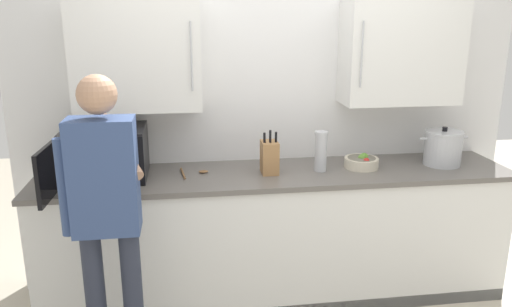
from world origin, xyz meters
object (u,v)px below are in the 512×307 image
(knife_block, at_px, (270,157))
(thermos_flask, at_px, (321,151))
(microwave_oven, at_px, (101,154))
(stock_pot, at_px, (443,148))
(wooden_spoon, at_px, (194,172))
(person_figure, at_px, (106,205))
(fruit_bowl, at_px, (362,162))

(knife_block, distance_m, thermos_flask, 0.35)
(microwave_oven, bearing_deg, knife_block, -2.46)
(stock_pot, height_order, wooden_spoon, stock_pot)
(wooden_spoon, height_order, person_figure, person_figure)
(person_figure, bearing_deg, thermos_flask, 25.62)
(thermos_flask, bearing_deg, person_figure, -154.38)
(fruit_bowl, distance_m, wooden_spoon, 1.17)
(wooden_spoon, bearing_deg, person_figure, -124.11)
(microwave_oven, xyz_separation_m, thermos_flask, (1.45, -0.05, -0.03))
(microwave_oven, relative_size, knife_block, 2.62)
(microwave_oven, distance_m, wooden_spoon, 0.61)
(microwave_oven, relative_size, thermos_flask, 2.86)
(thermos_flask, bearing_deg, wooden_spoon, 176.25)
(microwave_oven, xyz_separation_m, stock_pot, (2.34, -0.03, -0.04))
(fruit_bowl, distance_m, person_figure, 1.77)
(stock_pot, distance_m, knife_block, 1.25)
(thermos_flask, bearing_deg, microwave_oven, 178.07)
(person_figure, bearing_deg, knife_block, 33.18)
(stock_pot, distance_m, fruit_bowl, 0.60)
(microwave_oven, xyz_separation_m, knife_block, (1.10, -0.05, -0.05))
(knife_block, xyz_separation_m, person_figure, (-0.98, -0.64, -0.04))
(stock_pot, relative_size, person_figure, 0.21)
(microwave_oven, xyz_separation_m, fruit_bowl, (1.75, -0.02, -0.12))
(stock_pot, height_order, fruit_bowl, stock_pot)
(stock_pot, xyz_separation_m, person_figure, (-2.23, -0.66, -0.05))
(knife_block, bearing_deg, wooden_spoon, 173.84)
(stock_pot, relative_size, knife_block, 1.18)
(microwave_oven, height_order, stock_pot, microwave_oven)
(stock_pot, xyz_separation_m, wooden_spoon, (-1.76, 0.04, -0.11))
(fruit_bowl, relative_size, knife_block, 0.78)
(stock_pot, xyz_separation_m, thermos_flask, (-0.89, -0.02, 0.02))
(fruit_bowl, height_order, wooden_spoon, fruit_bowl)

